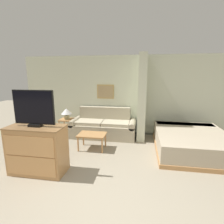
{
  "coord_description": "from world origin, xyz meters",
  "views": [
    {
      "loc": [
        0.45,
        -2.13,
        1.99
      ],
      "look_at": [
        -0.27,
        2.18,
        1.05
      ],
      "focal_mm": 28.0,
      "sensor_mm": 36.0,
      "label": 1
    }
  ],
  "objects": [
    {
      "name": "coffee_table",
      "position": [
        -0.81,
        2.18,
        0.37
      ],
      "size": [
        0.73,
        0.51,
        0.42
      ],
      "color": "#B27F4C",
      "rests_on": "ground_plane"
    },
    {
      "name": "tv",
      "position": [
        -1.59,
        0.89,
        1.35
      ],
      "size": [
        0.84,
        0.16,
        0.72
      ],
      "color": "black",
      "rests_on": "tv_dresser"
    },
    {
      "name": "ground_plane",
      "position": [
        0.0,
        0.0,
        0.0
      ],
      "size": [
        20.0,
        20.0,
        0.0
      ],
      "primitive_type": "plane",
      "color": "gray"
    },
    {
      "name": "tv_dresser",
      "position": [
        -1.59,
        0.89,
        0.49
      ],
      "size": [
        1.14,
        0.55,
        0.99
      ],
      "color": "#B27F4C",
      "rests_on": "ground_plane"
    },
    {
      "name": "bed",
      "position": [
        1.8,
        2.51,
        0.26
      ],
      "size": [
        1.82,
        2.18,
        0.51
      ],
      "color": "#B27F4C",
      "rests_on": "ground_plane"
    },
    {
      "name": "wall_back",
      "position": [
        -0.0,
        3.69,
        1.29
      ],
      "size": [
        7.16,
        0.16,
        2.6
      ],
      "color": "beige",
      "rests_on": "ground_plane"
    },
    {
      "name": "couch",
      "position": [
        -0.73,
        3.22,
        0.33
      ],
      "size": [
        2.09,
        0.84,
        0.93
      ],
      "color": "tan",
      "rests_on": "ground_plane"
    },
    {
      "name": "side_table",
      "position": [
        -1.96,
        3.17,
        0.45
      ],
      "size": [
        0.44,
        0.44,
        0.54
      ],
      "color": "#B27F4C",
      "rests_on": "ground_plane"
    },
    {
      "name": "wall_partition_pillar",
      "position": [
        0.48,
        3.25,
        1.3
      ],
      "size": [
        0.24,
        0.76,
        2.6
      ],
      "color": "beige",
      "rests_on": "ground_plane"
    },
    {
      "name": "table_lamp",
      "position": [
        -1.96,
        3.17,
        0.78
      ],
      "size": [
        0.35,
        0.35,
        0.36
      ],
      "color": "tan",
      "rests_on": "side_table"
    }
  ]
}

